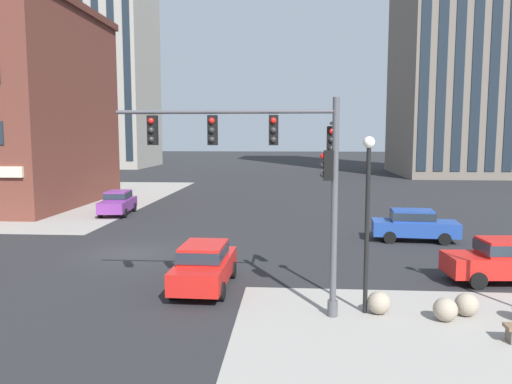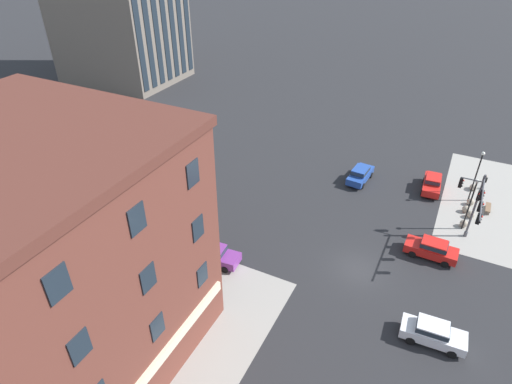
# 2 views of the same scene
# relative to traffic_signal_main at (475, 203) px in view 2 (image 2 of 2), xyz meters

# --- Properties ---
(ground_plane) EXTENTS (320.00, 320.00, 0.00)m
(ground_plane) POSITION_rel_traffic_signal_main_xyz_m (-7.45, 7.58, -4.61)
(ground_plane) COLOR #262628
(traffic_signal_main) EXTENTS (6.82, 2.09, 6.70)m
(traffic_signal_main) POSITION_rel_traffic_signal_main_xyz_m (0.00, 0.00, 0.00)
(traffic_signal_main) COLOR #4C4C51
(traffic_signal_main) RESTS_ON ground
(bollard_sphere_curb_a) EXTENTS (0.72, 0.72, 0.72)m
(bollard_sphere_curb_a) POSITION_rel_traffic_signal_main_xyz_m (2.97, 0.13, -4.25)
(bollard_sphere_curb_a) COLOR gray
(bollard_sphere_curb_a) RESTS_ON ground
(bollard_sphere_curb_b) EXTENTS (0.72, 0.72, 0.72)m
(bollard_sphere_curb_b) POSITION_rel_traffic_signal_main_xyz_m (4.86, -0.35, -4.25)
(bollard_sphere_curb_b) COLOR gray
(bollard_sphere_curb_b) RESTS_ON ground
(bollard_sphere_curb_c) EXTENTS (0.72, 0.72, 0.72)m
(bollard_sphere_curb_c) POSITION_rel_traffic_signal_main_xyz_m (5.65, 0.14, -4.25)
(bollard_sphere_curb_c) COLOR gray
(bollard_sphere_curb_c) RESTS_ON ground
(bollard_sphere_curb_d) EXTENTS (0.72, 0.72, 0.72)m
(bollard_sphere_curb_d) POSITION_rel_traffic_signal_main_xyz_m (7.25, -0.18, -4.25)
(bollard_sphere_curb_d) COLOR gray
(bollard_sphere_curb_d) RESTS_ON ground
(bollard_sphere_curb_e) EXTENTS (0.72, 0.72, 0.72)m
(bollard_sphere_curb_e) POSITION_rel_traffic_signal_main_xyz_m (10.42, -0.23, -4.25)
(bollard_sphere_curb_e) COLOR gray
(bollard_sphere_curb_e) RESTS_ON ground
(bench_near_signal) EXTENTS (1.81, 0.50, 0.49)m
(bench_near_signal) POSITION_rel_traffic_signal_main_xyz_m (6.90, -1.84, -4.29)
(bench_near_signal) COLOR brown
(bench_near_signal) RESTS_ON ground
(pedestrian_at_curb) EXTENTS (0.38, 0.44, 1.75)m
(pedestrian_at_curb) POSITION_rel_traffic_signal_main_xyz_m (11.22, -1.13, -3.60)
(pedestrian_at_curb) COLOR #232847
(pedestrian_at_curb) RESTS_ON ground
(street_lamp_corner_near) EXTENTS (0.36, 0.36, 5.55)m
(street_lamp_corner_near) POSITION_rel_traffic_signal_main_xyz_m (2.55, 0.19, -1.15)
(street_lamp_corner_near) COLOR black
(street_lamp_corner_near) RESTS_ON ground
(street_lamp_mid_sidewalk) EXTENTS (0.36, 0.36, 5.79)m
(street_lamp_mid_sidewalk) POSITION_rel_traffic_signal_main_xyz_m (8.03, 0.05, -1.02)
(street_lamp_mid_sidewalk) COLOR black
(street_lamp_mid_sidewalk) RESTS_ON ground
(car_main_northbound_near) EXTENTS (4.50, 2.10, 1.68)m
(car_main_northbound_near) POSITION_rel_traffic_signal_main_xyz_m (8.37, 3.89, -3.70)
(car_main_northbound_near) COLOR red
(car_main_northbound_near) RESTS_ON ground
(car_main_southbound_far) EXTENTS (1.96, 4.44, 1.68)m
(car_main_southbound_far) POSITION_rel_traffic_signal_main_xyz_m (-2.95, 2.36, -3.70)
(car_main_southbound_far) COLOR red
(car_main_southbound_far) RESTS_ON ground
(car_cross_eastbound) EXTENTS (2.07, 4.49, 1.68)m
(car_cross_eastbound) POSITION_rel_traffic_signal_main_xyz_m (-12.27, 1.02, -3.70)
(car_cross_eastbound) COLOR silver
(car_cross_eastbound) RESTS_ON ground
(car_parked_curb) EXTENTS (4.53, 2.17, 1.68)m
(car_parked_curb) POSITION_rel_traffic_signal_main_xyz_m (6.69, 11.37, -3.70)
(car_parked_curb) COLOR #23479E
(car_parked_curb) RESTS_ON ground
(car_main_mid) EXTENTS (2.16, 4.53, 1.68)m
(car_main_mid) POSITION_rel_traffic_signal_main_xyz_m (-12.15, 19.04, -3.70)
(car_main_mid) COLOR #7A3389
(car_main_mid) RESTS_ON ground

